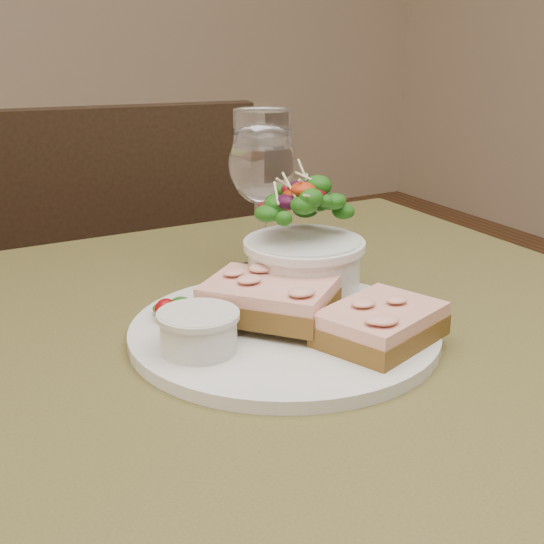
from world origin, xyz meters
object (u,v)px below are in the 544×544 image
dinner_plate (284,332)px  wine_glass (262,169)px  cafe_table (291,423)px  ramekin (198,330)px  salad_bowl (304,242)px  sandwich_front (381,324)px  sandwich_back (269,299)px  chair_far (131,400)px

dinner_plate → wine_glass: wine_glass is taller
dinner_plate → wine_glass: bearing=68.0°
cafe_table → dinner_plate: size_ratio=2.75×
ramekin → wine_glass: 0.26m
ramekin → salad_bowl: 0.17m
sandwich_front → sandwich_back: bearing=109.0°
cafe_table → ramekin: bearing=-168.0°
dinner_plate → sandwich_back: bearing=118.4°
sandwich_back → chair_far: bearing=133.2°
sandwich_front → ramekin: ramekin is taller
sandwich_front → ramekin: 0.16m
dinner_plate → wine_glass: 0.22m
ramekin → salad_bowl: salad_bowl is taller
cafe_table → sandwich_back: (-0.02, 0.00, 0.14)m
cafe_table → dinner_plate: (-0.02, -0.01, 0.11)m
chair_far → dinner_plate: (-0.08, -0.77, 0.46)m
sandwich_back → wine_glass: bearing=113.8°
ramekin → sandwich_back: bearing=17.2°
sandwich_back → salad_bowl: salad_bowl is taller
dinner_plate → ramekin: ramekin is taller
dinner_plate → sandwich_front: (0.06, -0.07, 0.02)m
salad_bowl → sandwich_front: bearing=-88.3°
chair_far → cafe_table: bearing=96.4°
salad_bowl → wine_glass: (0.01, 0.12, 0.05)m
dinner_plate → salad_bowl: size_ratio=2.29×
sandwich_back → wine_glass: size_ratio=0.83×
sandwich_back → salad_bowl: (0.06, 0.04, 0.04)m
dinner_plate → chair_far: bearing=83.9°
dinner_plate → cafe_table: bearing=37.7°
cafe_table → ramekin: size_ratio=12.04×
chair_far → sandwich_back: 0.90m
cafe_table → sandwich_front: size_ratio=6.18×
dinner_plate → sandwich_front: bearing=-49.2°
chair_far → wine_glass: wine_glass is taller
sandwich_back → ramekin: sandwich_back is taller
cafe_table → wine_glass: (0.05, 0.16, 0.22)m
ramekin → wine_glass: bearing=48.9°
cafe_table → ramekin: 0.17m
sandwich_front → wine_glass: wine_glass is taller
sandwich_front → salad_bowl: salad_bowl is taller
chair_far → sandwich_front: chair_far is taller
wine_glass → dinner_plate: bearing=-112.0°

